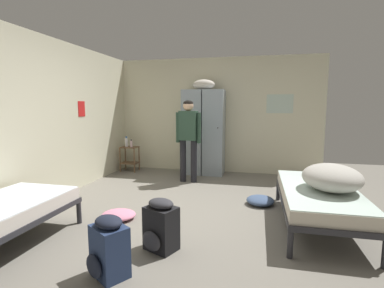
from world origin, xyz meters
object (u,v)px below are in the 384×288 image
object	(u,v)px
person_traveler	(188,133)
clothes_pile_denim	(260,200)
bed_right	(318,196)
locker_bank	(204,130)
lotion_bottle	(131,144)
bedding_heap	(332,177)
backpack_navy	(108,248)
backpack_black	(161,226)
shelf_unit	(130,156)
water_bottle	(126,142)
clothes_pile_pink	(119,215)

from	to	relation	value
person_traveler	clothes_pile_denim	size ratio (longest dim) A/B	3.68
bed_right	locker_bank	bearing A→B (deg)	128.10
lotion_bottle	bedding_heap	bearing A→B (deg)	-32.64
person_traveler	lotion_bottle	world-z (taller)	person_traveler
locker_bank	clothes_pile_denim	distance (m)	2.39
backpack_navy	backpack_black	world-z (taller)	same
person_traveler	backpack_black	bearing A→B (deg)	-82.31
bed_right	person_traveler	distance (m)	2.76
shelf_unit	backpack_navy	distance (m)	4.26
water_bottle	backpack_black	distance (m)	3.96
shelf_unit	backpack_navy	world-z (taller)	shelf_unit
shelf_unit	backpack_black	size ratio (longest dim) A/B	1.04
shelf_unit	bed_right	distance (m)	4.33
bed_right	person_traveler	bearing A→B (deg)	140.99
water_bottle	clothes_pile_denim	world-z (taller)	water_bottle
person_traveler	water_bottle	distance (m)	1.78
bedding_heap	water_bottle	distance (m)	4.55
locker_bank	shelf_unit	xyz separation A→B (m)	(-1.71, -0.15, -0.62)
shelf_unit	person_traveler	distance (m)	1.79
bed_right	bedding_heap	bearing A→B (deg)	-35.98
bedding_heap	person_traveler	bearing A→B (deg)	141.15
bedding_heap	lotion_bottle	bearing A→B (deg)	147.36
locker_bank	clothes_pile_pink	distance (m)	3.05
bedding_heap	backpack_navy	world-z (taller)	bedding_heap
water_bottle	backpack_black	bearing A→B (deg)	-59.42
shelf_unit	backpack_black	distance (m)	3.88
lotion_bottle	clothes_pile_pink	size ratio (longest dim) A/B	0.39
bed_right	lotion_bottle	xyz separation A→B (m)	(-3.58, 2.28, 0.27)
backpack_navy	water_bottle	bearing A→B (deg)	113.50
bed_right	lotion_bottle	bearing A→B (deg)	147.48
locker_bank	backpack_navy	size ratio (longest dim) A/B	3.76
shelf_unit	clothes_pile_denim	xyz separation A→B (m)	(2.95, -1.69, -0.28)
bed_right	clothes_pile_denim	xyz separation A→B (m)	(-0.70, 0.63, -0.32)
locker_bank	bedding_heap	world-z (taller)	locker_bank
backpack_navy	clothes_pile_pink	size ratio (longest dim) A/B	1.20
backpack_navy	clothes_pile_pink	distance (m)	1.36
bed_right	water_bottle	size ratio (longest dim) A/B	8.00
person_traveler	backpack_navy	xyz separation A→B (m)	(0.08, -3.30, -0.71)
water_bottle	bedding_heap	bearing A→B (deg)	-32.26
bedding_heap	clothes_pile_pink	size ratio (longest dim) A/B	1.75
bed_right	person_traveler	size ratio (longest dim) A/B	1.18
clothes_pile_pink	bed_right	bearing A→B (deg)	8.43
backpack_navy	clothes_pile_denim	bearing A→B (deg)	59.55
clothes_pile_denim	shelf_unit	bearing A→B (deg)	150.19
shelf_unit	clothes_pile_denim	distance (m)	3.41
locker_bank	backpack_navy	distance (m)	4.14
water_bottle	clothes_pile_denim	bearing A→B (deg)	-29.44
bedding_heap	shelf_unit	bearing A→B (deg)	147.41
locker_bank	person_traveler	bearing A→B (deg)	-101.70
bed_right	water_bottle	bearing A→B (deg)	147.87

